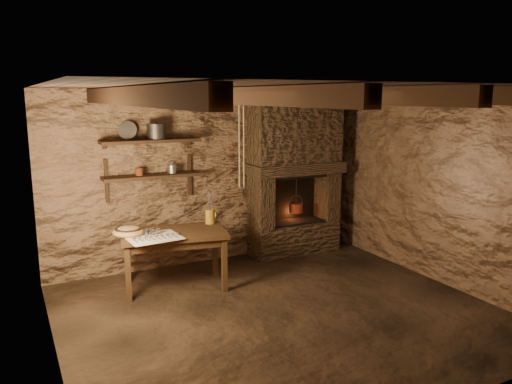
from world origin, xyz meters
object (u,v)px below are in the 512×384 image
red_pot (296,207)px  work_table (174,257)px  wooden_bowl (128,232)px  stoneware_jug (210,210)px  iron_stockpot (156,132)px

red_pot → work_table: bearing=-166.3°
work_table → wooden_bowl: size_ratio=3.69×
stoneware_jug → red_pot: 1.54m
work_table → iron_stockpot: size_ratio=5.75×
work_table → red_pot: (2.03, 0.49, 0.32)m
work_table → red_pot: bearing=25.0°
stoneware_jug → iron_stockpot: bearing=126.0°
stoneware_jug → red_pot: size_ratio=0.78×
wooden_bowl → red_pot: (2.55, 0.43, -0.05)m
stoneware_jug → red_pot: (1.49, 0.34, -0.19)m
work_table → stoneware_jug: (0.54, 0.15, 0.51)m
stoneware_jug → wooden_bowl: 1.07m
work_table → stoneware_jug: bearing=27.3°
stoneware_jug → iron_stockpot: iron_stockpot is taller
stoneware_jug → red_pot: red_pot is taller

